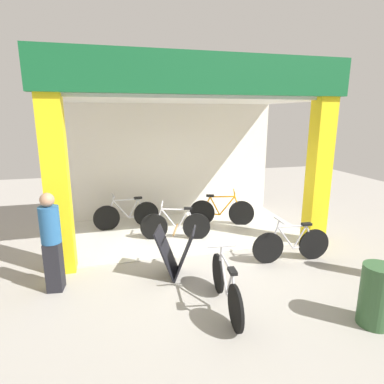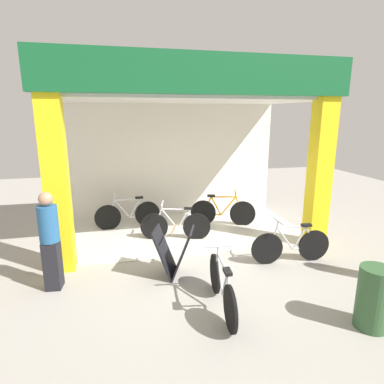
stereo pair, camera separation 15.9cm
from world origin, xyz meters
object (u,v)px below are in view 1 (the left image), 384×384
object	(u,v)px
pedestrian_1	(52,242)
bicycle_parked_1	(226,287)
bicycle_parked_0	(292,244)
bicycle_inside_2	(221,211)
trash_bin	(377,296)
sandwich_board_sign	(176,253)
bicycle_inside_1	(176,225)
bicycle_inside_0	(127,215)

from	to	relation	value
pedestrian_1	bicycle_parked_1	bearing A→B (deg)	-25.68
bicycle_parked_0	bicycle_parked_1	distance (m)	2.12
bicycle_inside_2	trash_bin	world-z (taller)	bicycle_inside_2
pedestrian_1	bicycle_parked_0	bearing A→B (deg)	-0.44
bicycle_parked_0	sandwich_board_sign	world-z (taller)	sandwich_board_sign
bicycle_inside_1	trash_bin	xyz separation A→B (m)	(1.99, -3.62, 0.08)
bicycle_inside_2	bicycle_parked_1	xyz separation A→B (m)	(-1.17, -3.48, -0.01)
bicycle_parked_1	bicycle_inside_0	bearing A→B (deg)	107.23
bicycle_parked_1	bicycle_parked_0	bearing A→B (deg)	33.27
bicycle_inside_0	bicycle_inside_2	bearing A→B (deg)	-8.62
bicycle_inside_0	pedestrian_1	world-z (taller)	pedestrian_1
bicycle_parked_0	trash_bin	bearing A→B (deg)	-88.72
bicycle_inside_1	bicycle_parked_0	size ratio (longest dim) A/B	0.99
bicycle_inside_0	trash_bin	world-z (taller)	bicycle_inside_0
bicycle_parked_1	sandwich_board_sign	xyz separation A→B (m)	(-0.50, 1.15, 0.09)
trash_bin	bicycle_inside_1	bearing A→B (deg)	118.77
bicycle_parked_1	trash_bin	bearing A→B (deg)	-24.78
bicycle_inside_1	trash_bin	bearing A→B (deg)	-61.23
bicycle_inside_0	sandwich_board_sign	bearing A→B (deg)	-75.67
bicycle_parked_1	pedestrian_1	size ratio (longest dim) A/B	0.98
bicycle_inside_1	bicycle_inside_2	bearing A→B (deg)	27.27
pedestrian_1	bicycle_inside_2	bearing A→B (deg)	31.99
pedestrian_1	trash_bin	bearing A→B (deg)	-25.31
bicycle_inside_0	sandwich_board_sign	distance (m)	2.77
sandwich_board_sign	bicycle_inside_2	bearing A→B (deg)	54.29
bicycle_inside_0	bicycle_inside_1	bearing A→B (deg)	-45.92
bicycle_inside_2	sandwich_board_sign	world-z (taller)	bicycle_inside_2
sandwich_board_sign	bicycle_parked_0	bearing A→B (deg)	0.26
bicycle_parked_1	trash_bin	size ratio (longest dim) A/B	1.85
bicycle_inside_2	trash_bin	xyz separation A→B (m)	(0.65, -4.31, 0.07)
pedestrian_1	trash_bin	world-z (taller)	pedestrian_1
bicycle_inside_0	bicycle_parked_1	distance (m)	4.01
bicycle_parked_1	pedestrian_1	xyz separation A→B (m)	(-2.48, 1.19, 0.48)
bicycle_inside_0	bicycle_parked_1	xyz separation A→B (m)	(1.19, -3.83, -0.01)
bicycle_inside_2	trash_bin	bearing A→B (deg)	-81.44
bicycle_inside_1	bicycle_parked_0	distance (m)	2.53
bicycle_parked_0	trash_bin	size ratio (longest dim) A/B	1.83
bicycle_inside_0	sandwich_board_sign	world-z (taller)	bicycle_inside_0
bicycle_inside_2	bicycle_parked_0	world-z (taller)	bicycle_inside_2
bicycle_inside_0	pedestrian_1	distance (m)	2.98
bicycle_inside_1	sandwich_board_sign	xyz separation A→B (m)	(-0.33, -1.63, 0.09)
bicycle_parked_0	bicycle_parked_1	bearing A→B (deg)	-146.73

